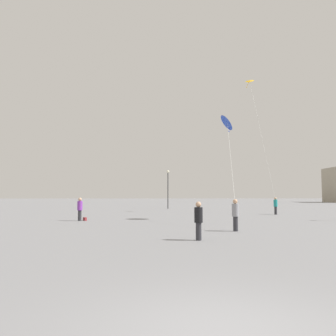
% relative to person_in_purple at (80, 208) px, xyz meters
% --- Properties ---
extents(ground_plane, '(300.00, 300.00, 0.00)m').
position_rel_person_in_purple_xyz_m(ground_plane, '(6.38, -19.94, -0.90)').
color(ground_plane, slate).
extents(person_in_purple, '(0.36, 0.36, 1.65)m').
position_rel_person_in_purple_xyz_m(person_in_purple, '(0.00, 0.00, 0.00)').
color(person_in_purple, '#2D2D33').
rests_on(person_in_purple, ground_plane).
extents(person_in_black, '(0.35, 0.35, 1.59)m').
position_rel_person_in_purple_xyz_m(person_in_black, '(7.18, -10.54, -0.03)').
color(person_in_black, '#2D2D33').
rests_on(person_in_black, ground_plane).
extents(person_in_grey, '(0.36, 0.36, 1.64)m').
position_rel_person_in_purple_xyz_m(person_in_grey, '(9.51, -7.17, -0.00)').
color(person_in_grey, '#2D2D33').
rests_on(person_in_grey, ground_plane).
extents(person_in_teal, '(0.35, 0.35, 1.62)m').
position_rel_person_in_purple_xyz_m(person_in_teal, '(16.65, 6.99, -0.02)').
color(person_in_teal, '#2D2D33').
rests_on(person_in_teal, ground_plane).
extents(kite_amber_diamond, '(1.60, 4.99, 13.30)m').
position_rel_person_in_purple_xyz_m(kite_amber_diamond, '(15.68, 11.32, 13.19)').
color(kite_amber_diamond, yellow).
extents(kite_cobalt_diamond, '(1.82, 8.38, 6.63)m').
position_rel_person_in_purple_xyz_m(kite_cobalt_diamond, '(10.81, 0.47, 6.39)').
color(kite_cobalt_diamond, blue).
extents(lamppost_east, '(0.36, 0.36, 5.03)m').
position_rel_person_in_purple_xyz_m(lamppost_east, '(7.02, 19.81, 2.47)').
color(lamppost_east, '#2D2D30').
rests_on(lamppost_east, ground_plane).
extents(handbag_beside_flyer, '(0.31, 0.34, 0.24)m').
position_rel_person_in_purple_xyz_m(handbag_beside_flyer, '(0.35, 0.10, -0.78)').
color(handbag_beside_flyer, maroon).
rests_on(handbag_beside_flyer, ground_plane).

